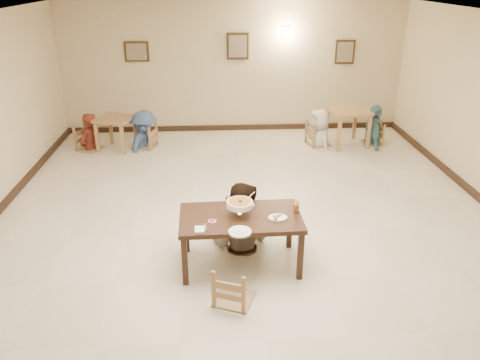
{
  "coord_description": "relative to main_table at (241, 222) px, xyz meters",
  "views": [
    {
      "loc": [
        -0.5,
        -6.02,
        3.56
      ],
      "look_at": [
        -0.15,
        -0.21,
        0.96
      ],
      "focal_mm": 35.0,
      "sensor_mm": 36.0,
      "label": 1
    }
  ],
  "objects": [
    {
      "name": "chair_near",
      "position": [
        -0.12,
        -0.73,
        -0.19
      ],
      "size": [
        0.43,
        0.43,
        0.92
      ],
      "rotation": [
        0.0,
        0.0,
        2.77
      ],
      "color": "#A38457",
      "rests_on": "floor"
    },
    {
      "name": "bg_chair_rl",
      "position": [
        2.03,
        4.6,
        -0.14
      ],
      "size": [
        0.47,
        0.47,
        1.01
      ],
      "rotation": [
        0.0,
        0.0,
        1.84
      ],
      "color": "#A38457",
      "rests_on": "floor"
    },
    {
      "name": "bg_diner_a",
      "position": [
        -3.01,
        4.57,
        0.17
      ],
      "size": [
        0.58,
        0.69,
        1.62
      ],
      "primitive_type": "imported",
      "rotation": [
        0.0,
        0.0,
        4.33
      ],
      "color": "#5A1F15",
      "rests_on": "floor"
    },
    {
      "name": "bg_diner_b",
      "position": [
        -1.84,
        4.64,
        0.19
      ],
      "size": [
        0.93,
        1.22,
        1.66
      ],
      "primitive_type": "imported",
      "rotation": [
        0.0,
        0.0,
        1.24
      ],
      "color": "#435D8D",
      "rests_on": "floor"
    },
    {
      "name": "ceiling",
      "position": [
        0.18,
        0.8,
        2.35
      ],
      "size": [
        10.0,
        10.0,
        0.0
      ],
      "primitive_type": "plane",
      "color": "white",
      "rests_on": "wall_back"
    },
    {
      "name": "baseboard_back",
      "position": [
        0.18,
        5.77,
        -0.59
      ],
      "size": [
        8.0,
        0.06,
        0.12
      ],
      "primitive_type": "cube",
      "color": "black",
      "rests_on": "floor"
    },
    {
      "name": "bg_table_right",
      "position": [
        2.64,
        4.54,
        0.02
      ],
      "size": [
        0.93,
        0.93,
        0.81
      ],
      "rotation": [
        0.0,
        0.0,
        0.16
      ],
      "color": "#9E754C",
      "rests_on": "floor"
    },
    {
      "name": "main_table",
      "position": [
        0.0,
        0.0,
        0.0
      ],
      "size": [
        1.57,
        0.91,
        0.73
      ],
      "rotation": [
        0.0,
        0.0,
        0.02
      ],
      "color": "#311B10",
      "rests_on": "floor"
    },
    {
      "name": "bg_table_left",
      "position": [
        -2.42,
        4.58,
        -0.06
      ],
      "size": [
        0.9,
        0.9,
        0.72
      ],
      "rotation": [
        0.0,
        0.0,
        -0.31
      ],
      "color": "#9E754C",
      "rests_on": "floor"
    },
    {
      "name": "napkin_cutlery",
      "position": [
        -0.51,
        -0.34,
        0.09
      ],
      "size": [
        0.15,
        0.23,
        0.03
      ],
      "color": "white",
      "rests_on": "main_table"
    },
    {
      "name": "bg_chair_lr",
      "position": [
        -1.84,
        4.64,
        -0.16
      ],
      "size": [
        0.46,
        0.46,
        0.97
      ],
      "rotation": [
        0.0,
        0.0,
        -1.87
      ],
      "color": "#A38457",
      "rests_on": "floor"
    },
    {
      "name": "wall_sconce",
      "position": [
        1.38,
        5.76,
        1.65
      ],
      "size": [
        0.16,
        0.05,
        0.22
      ],
      "primitive_type": "cube",
      "color": "#FFD88C",
      "rests_on": "wall_back"
    },
    {
      "name": "fried_plate",
      "position": [
        0.46,
        -0.09,
        0.1
      ],
      "size": [
        0.24,
        0.24,
        0.05
      ],
      "color": "white",
      "rests_on": "main_table"
    },
    {
      "name": "bg_chair_rr",
      "position": [
        3.26,
        4.6,
        -0.19
      ],
      "size": [
        0.43,
        0.43,
        0.92
      ],
      "rotation": [
        0.0,
        0.0,
        -1.71
      ],
      "color": "#A38457",
      "rests_on": "floor"
    },
    {
      "name": "drink_glass",
      "position": [
        0.72,
        0.07,
        0.15
      ],
      "size": [
        0.07,
        0.07,
        0.15
      ],
      "color": "white",
      "rests_on": "main_table"
    },
    {
      "name": "rice_plate_near",
      "position": [
        -0.03,
        -0.41,
        0.09
      ],
      "size": [
        0.28,
        0.28,
        0.06
      ],
      "color": "white",
      "rests_on": "main_table"
    },
    {
      "name": "picture_b",
      "position": [
        0.28,
        5.76,
        1.35
      ],
      "size": [
        0.5,
        0.04,
        0.6
      ],
      "color": "#312010",
      "rests_on": "wall_back"
    },
    {
      "name": "bg_diner_c",
      "position": [
        2.03,
        4.6,
        0.17
      ],
      "size": [
        0.76,
        0.92,
        1.63
      ],
      "primitive_type": "imported",
      "rotation": [
        0.0,
        0.0,
        5.06
      ],
      "color": "silver",
      "rests_on": "floor"
    },
    {
      "name": "chili_dish",
      "position": [
        -0.36,
        -0.13,
        0.09
      ],
      "size": [
        0.1,
        0.1,
        0.02
      ],
      "color": "white",
      "rests_on": "main_table"
    },
    {
      "name": "floor",
      "position": [
        0.18,
        0.8,
        -0.65
      ],
      "size": [
        10.0,
        10.0,
        0.0
      ],
      "primitive_type": "plane",
      "color": "beige",
      "rests_on": "ground"
    },
    {
      "name": "main_diner",
      "position": [
        0.02,
        0.52,
        0.3
      ],
      "size": [
        1.1,
        0.97,
        1.88
      ],
      "primitive_type": "imported",
      "rotation": [
        0.0,
        0.0,
        2.81
      ],
      "color": "gray",
      "rests_on": "floor"
    },
    {
      "name": "picture_c",
      "position": [
        2.78,
        5.76,
        1.2
      ],
      "size": [
        0.45,
        0.04,
        0.55
      ],
      "color": "#312010",
      "rests_on": "wall_back"
    },
    {
      "name": "chair_far",
      "position": [
        -0.02,
        0.65,
        -0.13
      ],
      "size": [
        0.49,
        0.49,
        1.04
      ],
      "rotation": [
        0.0,
        0.0,
        -0.34
      ],
      "color": "#A38457",
      "rests_on": "floor"
    },
    {
      "name": "curry_warmer",
      "position": [
        -0.01,
        -0.01,
        0.25
      ],
      "size": [
        0.37,
        0.33,
        0.3
      ],
      "color": "silver",
      "rests_on": "main_table"
    },
    {
      "name": "picture_a",
      "position": [
        -2.02,
        5.76,
        1.25
      ],
      "size": [
        0.55,
        0.04,
        0.45
      ],
      "color": "#312010",
      "rests_on": "wall_back"
    },
    {
      "name": "bg_diner_d",
      "position": [
        3.26,
        4.6,
        0.24
      ],
      "size": [
        0.53,
        1.08,
        1.77
      ],
      "primitive_type": "imported",
      "rotation": [
        0.0,
        0.0,
        1.47
      ],
      "color": "teal",
      "rests_on": "floor"
    },
    {
      "name": "bg_chair_ll",
      "position": [
        -3.01,
        4.57,
        -0.14
      ],
      "size": [
        0.48,
        0.48,
        1.01
      ],
      "rotation": [
        0.0,
        0.0,
        1.19
      ],
      "color": "#A38457",
      "rests_on": "floor"
    },
    {
      "name": "rice_plate_far",
      "position": [
        0.05,
        0.28,
        0.1
      ],
      "size": [
        0.29,
        0.29,
        0.07
      ],
      "color": "white",
      "rests_on": "main_table"
    },
    {
      "name": "wall_back",
      "position": [
        0.18,
        5.8,
        0.85
      ],
      "size": [
        10.0,
        0.0,
        10.0
      ],
      "primitive_type": "plane",
      "rotation": [
        1.57,
        0.0,
        0.0
      ],
      "color": "beige",
      "rests_on": "floor"
    }
  ]
}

